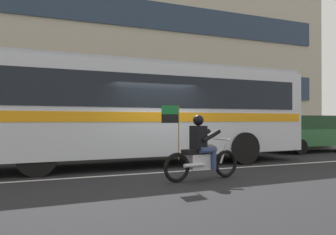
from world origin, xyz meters
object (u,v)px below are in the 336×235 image
at_px(motorcycle_with_rider, 202,152).
at_px(fire_hydrant, 130,143).
at_px(transit_bus, 146,106).
at_px(parked_sedan_curbside, 308,133).

xyz_separation_m(motorcycle_with_rider, fire_hydrant, (0.08, 5.94, -0.15)).
distance_m(transit_bus, fire_hydrant, 3.00).
relative_size(motorcycle_with_rider, fire_hydrant, 2.92).
xyz_separation_m(transit_bus, fire_hydrant, (0.32, 2.66, -1.36)).
bearing_deg(fire_hydrant, transit_bus, -96.92).
height_order(parked_sedan_curbside, fire_hydrant, parked_sedan_curbside).
relative_size(transit_bus, motorcycle_with_rider, 5.01).
xyz_separation_m(parked_sedan_curbside, fire_hydrant, (-8.00, 1.27, -0.33)).
bearing_deg(fire_hydrant, motorcycle_with_rider, -90.73).
height_order(transit_bus, motorcycle_with_rider, transit_bus).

